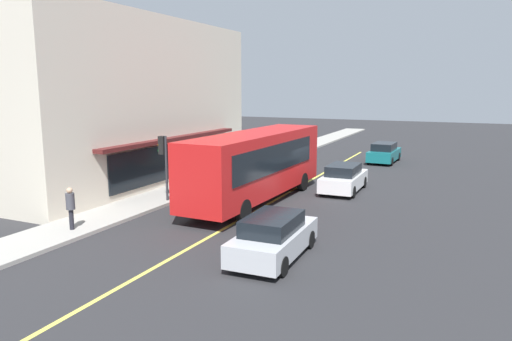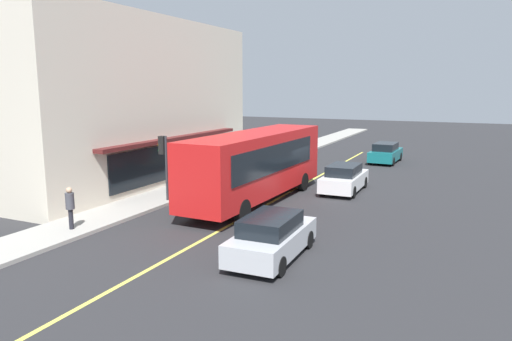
{
  "view_description": "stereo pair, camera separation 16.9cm",
  "coord_description": "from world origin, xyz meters",
  "px_view_note": "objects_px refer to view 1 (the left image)",
  "views": [
    {
      "loc": [
        -24.01,
        -9.01,
        5.72
      ],
      "look_at": [
        -2.75,
        0.75,
        1.6
      ],
      "focal_mm": 33.39,
      "sensor_mm": 36.0,
      "label": 1
    },
    {
      "loc": [
        -23.94,
        -9.17,
        5.72
      ],
      "look_at": [
        -2.75,
        0.75,
        1.6
      ],
      "focal_mm": 33.39,
      "sensor_mm": 36.0,
      "label": 2
    }
  ],
  "objects_px": {
    "traffic_light": "(163,153)",
    "car_silver": "(274,237)",
    "bus": "(257,163)",
    "pedestrian_at_corner": "(70,204)",
    "car_teal": "(384,153)",
    "car_white": "(344,178)"
  },
  "relations": [
    {
      "from": "car_teal",
      "to": "car_silver",
      "type": "height_order",
      "value": "same"
    },
    {
      "from": "car_teal",
      "to": "pedestrian_at_corner",
      "type": "relative_size",
      "value": 2.57
    },
    {
      "from": "traffic_light",
      "to": "car_silver",
      "type": "bearing_deg",
      "value": -121.85
    },
    {
      "from": "bus",
      "to": "pedestrian_at_corner",
      "type": "xyz_separation_m",
      "value": [
        -7.84,
        4.46,
        -0.82
      ]
    },
    {
      "from": "car_silver",
      "to": "pedestrian_at_corner",
      "type": "xyz_separation_m",
      "value": [
        -0.76,
        8.33,
        0.43
      ]
    },
    {
      "from": "bus",
      "to": "car_white",
      "type": "bearing_deg",
      "value": -39.12
    },
    {
      "from": "bus",
      "to": "car_teal",
      "type": "relative_size",
      "value": 2.57
    },
    {
      "from": "traffic_light",
      "to": "car_teal",
      "type": "bearing_deg",
      "value": -23.42
    },
    {
      "from": "traffic_light",
      "to": "car_silver",
      "type": "height_order",
      "value": "traffic_light"
    },
    {
      "from": "car_teal",
      "to": "pedestrian_at_corner",
      "type": "height_order",
      "value": "pedestrian_at_corner"
    },
    {
      "from": "traffic_light",
      "to": "car_silver",
      "type": "relative_size",
      "value": 0.74
    },
    {
      "from": "bus",
      "to": "pedestrian_at_corner",
      "type": "height_order",
      "value": "bus"
    },
    {
      "from": "car_teal",
      "to": "bus",
      "type": "bearing_deg",
      "value": 166.95
    },
    {
      "from": "traffic_light",
      "to": "car_white",
      "type": "height_order",
      "value": "traffic_light"
    },
    {
      "from": "car_silver",
      "to": "bus",
      "type": "bearing_deg",
      "value": 28.65
    },
    {
      "from": "traffic_light",
      "to": "car_silver",
      "type": "distance_m",
      "value": 9.52
    },
    {
      "from": "car_white",
      "to": "car_silver",
      "type": "bearing_deg",
      "value": -177.57
    },
    {
      "from": "car_teal",
      "to": "car_white",
      "type": "relative_size",
      "value": 1.01
    },
    {
      "from": "car_white",
      "to": "car_silver",
      "type": "height_order",
      "value": "same"
    },
    {
      "from": "bus",
      "to": "car_teal",
      "type": "distance_m",
      "value": 16.04
    },
    {
      "from": "bus",
      "to": "car_white",
      "type": "height_order",
      "value": "bus"
    },
    {
      "from": "car_silver",
      "to": "traffic_light",
      "type": "bearing_deg",
      "value": 58.15
    }
  ]
}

